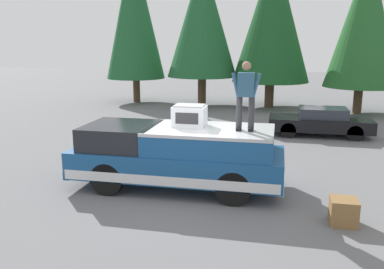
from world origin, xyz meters
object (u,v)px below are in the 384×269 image
object	(u,v)px
person_on_truck_bed	(246,94)
wooden_crate	(343,212)
compressor_unit	(190,116)
pickup_truck	(177,156)
parked_car_black	(320,122)

from	to	relation	value
person_on_truck_bed	wooden_crate	size ratio (longest dim) A/B	3.02
compressor_unit	pickup_truck	bearing A→B (deg)	120.69
pickup_truck	parked_car_black	size ratio (longest dim) A/B	1.35
parked_car_black	wooden_crate	bearing A→B (deg)	178.24
pickup_truck	parked_car_black	xyz separation A→B (m)	(7.22, -4.26, -0.29)
parked_car_black	wooden_crate	world-z (taller)	parked_car_black
wooden_crate	compressor_unit	bearing A→B (deg)	66.78
compressor_unit	person_on_truck_bed	size ratio (longest dim) A/B	0.50
person_on_truck_bed	compressor_unit	bearing A→B (deg)	81.27
pickup_truck	parked_car_black	world-z (taller)	pickup_truck
person_on_truck_bed	parked_car_black	size ratio (longest dim) A/B	0.41
parked_car_black	person_on_truck_bed	bearing A→B (deg)	160.93
pickup_truck	wooden_crate	size ratio (longest dim) A/B	9.89
compressor_unit	wooden_crate	size ratio (longest dim) A/B	1.50
pickup_truck	person_on_truck_bed	size ratio (longest dim) A/B	3.28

